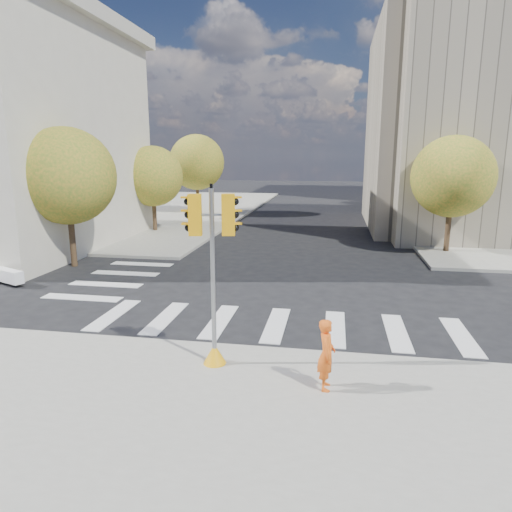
% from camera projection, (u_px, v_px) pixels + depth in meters
% --- Properties ---
extents(ground, '(160.00, 160.00, 0.00)m').
position_uv_depth(ground, '(286.00, 305.00, 16.01)').
color(ground, black).
rests_on(ground, ground).
extents(sidewalk_far_left, '(28.00, 40.00, 0.15)m').
position_uv_depth(sidewalk_far_left, '(110.00, 209.00, 44.34)').
color(sidewalk_far_left, gray).
rests_on(sidewalk_far_left, ground).
extents(tree_lw_near, '(4.40, 4.40, 6.41)m').
position_uv_depth(tree_lw_near, '(67.00, 176.00, 20.70)').
color(tree_lw_near, '#382616').
rests_on(tree_lw_near, ground).
extents(tree_lw_mid, '(4.00, 4.00, 5.77)m').
position_uv_depth(tree_lw_mid, '(153.00, 176.00, 30.42)').
color(tree_lw_mid, '#382616').
rests_on(tree_lw_mid, ground).
extents(tree_lw_far, '(4.80, 4.80, 6.95)m').
position_uv_depth(tree_lw_far, '(197.00, 162.00, 39.87)').
color(tree_lw_far, '#382616').
rests_on(tree_lw_far, ground).
extents(tree_re_near, '(4.20, 4.20, 6.16)m').
position_uv_depth(tree_re_near, '(453.00, 177.00, 23.51)').
color(tree_re_near, '#382616').
rests_on(tree_re_near, ground).
extents(tree_re_mid, '(4.60, 4.60, 6.66)m').
position_uv_depth(tree_re_mid, '(415.00, 166.00, 34.99)').
color(tree_re_mid, '#382616').
rests_on(tree_re_mid, ground).
extents(tree_re_far, '(4.00, 4.00, 5.88)m').
position_uv_depth(tree_re_far, '(395.00, 168.00, 46.64)').
color(tree_re_far, '#382616').
rests_on(tree_re_far, ground).
extents(lamp_near, '(0.35, 0.18, 8.11)m').
position_uv_depth(lamp_near, '(446.00, 165.00, 27.16)').
color(lamp_near, black).
rests_on(lamp_near, sidewalk_far_right).
extents(lamp_far, '(0.35, 0.18, 8.11)m').
position_uv_depth(lamp_far, '(410.00, 162.00, 40.63)').
color(lamp_far, black).
rests_on(lamp_far, sidewalk_far_right).
extents(traffic_signal, '(1.08, 0.56, 4.36)m').
position_uv_depth(traffic_signal, '(213.00, 291.00, 10.78)').
color(traffic_signal, '#EDA10C').
rests_on(traffic_signal, sidewalk_near).
extents(photographer, '(0.41, 0.60, 1.59)m').
position_uv_depth(photographer, '(326.00, 354.00, 9.80)').
color(photographer, '#E35915').
rests_on(photographer, sidewalk_near).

